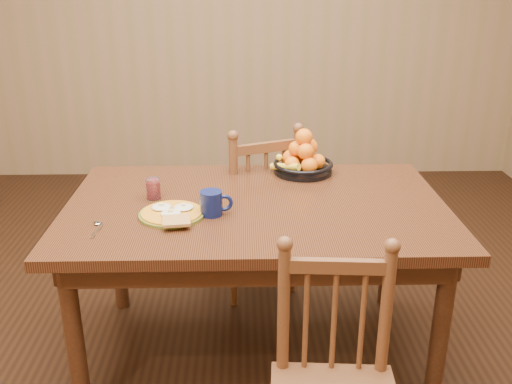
{
  "coord_description": "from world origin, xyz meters",
  "views": [
    {
      "loc": [
        -0.06,
        -2.22,
        1.67
      ],
      "look_at": [
        0.0,
        0.0,
        0.8
      ],
      "focal_mm": 40.0,
      "sensor_mm": 36.0,
      "label": 1
    }
  ],
  "objects_px": {
    "coffee_mug": "(212,203)",
    "fruit_bowl": "(303,160)",
    "dining_table": "(256,221)",
    "chair_far": "(255,212)",
    "breakfast_plate": "(172,213)"
  },
  "relations": [
    {
      "from": "coffee_mug",
      "to": "fruit_bowl",
      "type": "xyz_separation_m",
      "value": [
        0.41,
        0.5,
        0.01
      ]
    },
    {
      "from": "dining_table",
      "to": "chair_far",
      "type": "distance_m",
      "value": 0.61
    },
    {
      "from": "breakfast_plate",
      "to": "coffee_mug",
      "type": "distance_m",
      "value": 0.17
    },
    {
      "from": "dining_table",
      "to": "coffee_mug",
      "type": "height_order",
      "value": "coffee_mug"
    },
    {
      "from": "chair_far",
      "to": "breakfast_plate",
      "type": "distance_m",
      "value": 0.84
    },
    {
      "from": "dining_table",
      "to": "chair_far",
      "type": "xyz_separation_m",
      "value": [
        0.01,
        0.58,
        -0.21
      ]
    },
    {
      "from": "coffee_mug",
      "to": "breakfast_plate",
      "type": "bearing_deg",
      "value": -175.68
    },
    {
      "from": "chair_far",
      "to": "dining_table",
      "type": "bearing_deg",
      "value": 67.16
    },
    {
      "from": "chair_far",
      "to": "coffee_mug",
      "type": "bearing_deg",
      "value": 52.98
    },
    {
      "from": "dining_table",
      "to": "chair_far",
      "type": "relative_size",
      "value": 1.71
    },
    {
      "from": "dining_table",
      "to": "breakfast_plate",
      "type": "relative_size",
      "value": 5.46
    },
    {
      "from": "fruit_bowl",
      "to": "dining_table",
      "type": "bearing_deg",
      "value": -121.85
    },
    {
      "from": "dining_table",
      "to": "chair_far",
      "type": "bearing_deg",
      "value": 89.27
    },
    {
      "from": "dining_table",
      "to": "coffee_mug",
      "type": "bearing_deg",
      "value": -146.52
    },
    {
      "from": "chair_far",
      "to": "fruit_bowl",
      "type": "bearing_deg",
      "value": 116.76
    }
  ]
}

